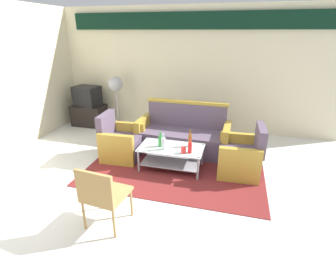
% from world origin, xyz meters
% --- Properties ---
extents(ground_plane, '(14.00, 14.00, 0.00)m').
position_xyz_m(ground_plane, '(0.00, 0.00, 0.00)').
color(ground_plane, white).
extents(wall_back, '(6.52, 0.19, 2.80)m').
position_xyz_m(wall_back, '(0.00, 3.05, 1.48)').
color(wall_back, beige).
rests_on(wall_back, ground).
extents(rug, '(3.02, 2.17, 0.01)m').
position_xyz_m(rug, '(0.09, 0.99, 0.01)').
color(rug, maroon).
rests_on(rug, ground).
extents(couch, '(1.82, 0.79, 0.96)m').
position_xyz_m(couch, '(0.07, 1.67, 0.32)').
color(couch, '#5B4C60').
rests_on(couch, rug).
extents(armchair_left, '(0.73, 0.79, 0.85)m').
position_xyz_m(armchair_left, '(-1.01, 1.08, 0.29)').
color(armchair_left, '#5B4C60').
rests_on(armchair_left, rug).
extents(armchair_right, '(0.73, 0.79, 0.85)m').
position_xyz_m(armchair_right, '(1.19, 1.06, 0.29)').
color(armchair_right, '#5B4C60').
rests_on(armchair_right, rug).
extents(coffee_table, '(1.10, 0.60, 0.40)m').
position_xyz_m(coffee_table, '(0.02, 0.89, 0.27)').
color(coffee_table, silver).
rests_on(coffee_table, rug).
extents(bottle_green, '(0.08, 0.08, 0.27)m').
position_xyz_m(bottle_green, '(-0.17, 0.88, 0.51)').
color(bottle_green, '#2D8C38').
rests_on(bottle_green, coffee_table).
extents(bottle_clear, '(0.08, 0.08, 0.29)m').
position_xyz_m(bottle_clear, '(-0.08, 0.77, 0.52)').
color(bottle_clear, silver).
rests_on(bottle_clear, coffee_table).
extents(bottle_red, '(0.06, 0.06, 0.25)m').
position_xyz_m(bottle_red, '(0.37, 0.76, 0.50)').
color(bottle_red, red).
rests_on(bottle_red, coffee_table).
extents(bottle_brown, '(0.06, 0.06, 0.31)m').
position_xyz_m(bottle_brown, '(0.32, 1.01, 0.53)').
color(bottle_brown, brown).
rests_on(bottle_brown, coffee_table).
extents(cup, '(0.08, 0.08, 0.10)m').
position_xyz_m(cup, '(0.27, 0.73, 0.46)').
color(cup, red).
rests_on(cup, coffee_table).
extents(tv_stand, '(0.80, 0.50, 0.52)m').
position_xyz_m(tv_stand, '(-2.56, 2.55, 0.26)').
color(tv_stand, black).
rests_on(tv_stand, ground).
extents(television, '(0.66, 0.53, 0.48)m').
position_xyz_m(television, '(-2.56, 2.55, 0.76)').
color(television, black).
rests_on(television, tv_stand).
extents(pedestal_fan, '(0.36, 0.36, 1.27)m').
position_xyz_m(pedestal_fan, '(-1.79, 2.60, 1.01)').
color(pedestal_fan, '#2D2D33').
rests_on(pedestal_fan, ground).
extents(wicker_chair, '(0.53, 0.53, 0.84)m').
position_xyz_m(wicker_chair, '(-0.40, -0.74, 0.49)').
color(wicker_chair, '#AD844C').
rests_on(wicker_chair, ground).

